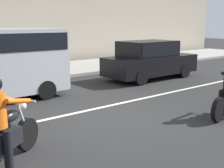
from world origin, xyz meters
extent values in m
plane|color=#252525|center=(0.00, 0.00, 0.00)|extent=(80.00, 80.00, 0.00)
cube|color=#99968E|center=(0.00, 8.00, 0.07)|extent=(40.00, 4.40, 0.14)
cube|color=silver|center=(0.12, 0.90, 0.00)|extent=(18.00, 0.14, 0.01)
cylinder|color=black|center=(2.02, -2.01, 0.32)|extent=(0.66, 0.21, 0.65)
cylinder|color=silver|center=(2.44, -1.78, 0.34)|extent=(0.70, 0.17, 0.07)
cylinder|color=black|center=(2.59, -1.72, 0.35)|extent=(0.17, 0.17, 0.70)
cylinder|color=black|center=(-2.49, -0.57, 0.32)|extent=(0.60, 0.46, 0.65)
cylinder|color=silver|center=(-2.59, -0.63, 0.70)|extent=(0.34, 0.25, 0.81)
cube|color=black|center=(-3.08, -0.97, 0.46)|extent=(0.81, 0.67, 0.32)
ellipsoid|color=black|center=(-2.90, -0.84, 0.85)|extent=(0.53, 0.47, 0.22)
cylinder|color=silver|center=(-2.64, -0.67, 1.07)|extent=(0.43, 0.60, 0.04)
sphere|color=silver|center=(-2.57, -0.62, 0.93)|extent=(0.17, 0.17, 0.17)
cylinder|color=black|center=(-3.08, -1.21, 0.36)|extent=(0.21, 0.21, 0.73)
cylinder|color=orange|center=(-2.78, -1.03, 1.15)|extent=(0.61, 0.45, 0.25)
cylinder|color=black|center=(-0.41, 3.69, 0.32)|extent=(0.64, 1.96, 0.64)
cube|color=black|center=(5.05, 3.32, 0.64)|extent=(4.52, 1.76, 0.80)
cube|color=black|center=(4.82, 3.32, 1.38)|extent=(2.48, 1.62, 0.68)
cube|color=black|center=(4.82, 3.32, 1.38)|extent=(2.28, 1.65, 0.54)
cylinder|color=black|center=(6.45, 3.32, 0.32)|extent=(0.64, 1.82, 0.64)
cylinder|color=black|center=(3.65, 3.32, 0.32)|extent=(0.64, 1.82, 0.64)
camera|label=1|loc=(-4.59, -5.94, 2.49)|focal=46.99mm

